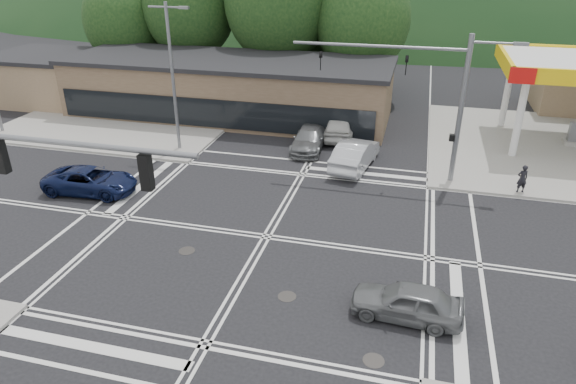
% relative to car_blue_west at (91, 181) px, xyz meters
% --- Properties ---
extents(ground, '(120.00, 120.00, 0.00)m').
position_rel_car_blue_west_xyz_m(ground, '(10.33, -2.12, -0.67)').
color(ground, black).
rests_on(ground, ground).
extents(sidewalk_ne, '(16.00, 16.00, 0.15)m').
position_rel_car_blue_west_xyz_m(sidewalk_ne, '(25.33, 12.88, -0.60)').
color(sidewalk_ne, gray).
rests_on(sidewalk_ne, ground).
extents(sidewalk_nw, '(16.00, 16.00, 0.15)m').
position_rel_car_blue_west_xyz_m(sidewalk_nw, '(-4.67, 12.88, -0.60)').
color(sidewalk_nw, gray).
rests_on(sidewalk_nw, ground).
extents(commercial_row, '(24.00, 8.00, 4.00)m').
position_rel_car_blue_west_xyz_m(commercial_row, '(2.33, 14.88, 1.33)').
color(commercial_row, brown).
rests_on(commercial_row, ground).
extents(commercial_nw, '(8.00, 7.00, 3.60)m').
position_rel_car_blue_west_xyz_m(commercial_nw, '(-13.67, 14.88, 1.13)').
color(commercial_nw, '#846B4F').
rests_on(commercial_nw, ground).
extents(hill_north, '(252.00, 126.00, 140.00)m').
position_rel_car_blue_west_xyz_m(hill_north, '(10.33, 87.88, -0.67)').
color(hill_north, '#183518').
rests_on(hill_north, ground).
extents(tree_n_a, '(8.00, 8.00, 11.75)m').
position_rel_car_blue_west_xyz_m(tree_n_a, '(-3.67, 21.88, 6.47)').
color(tree_n_a, '#382619').
rests_on(tree_n_a, ground).
extents(tree_n_b, '(9.00, 9.00, 12.98)m').
position_rel_car_blue_west_xyz_m(tree_n_b, '(4.33, 21.88, 7.12)').
color(tree_n_b, '#382619').
rests_on(tree_n_b, ground).
extents(tree_n_c, '(7.60, 7.60, 10.87)m').
position_rel_car_blue_west_xyz_m(tree_n_c, '(11.33, 21.88, 5.82)').
color(tree_n_c, '#382619').
rests_on(tree_n_c, ground).
extents(tree_n_d, '(6.80, 6.80, 9.76)m').
position_rel_car_blue_west_xyz_m(tree_n_d, '(-9.67, 20.88, 5.16)').
color(tree_n_d, '#382619').
rests_on(tree_n_d, ground).
extents(tree_n_e, '(8.40, 8.40, 11.98)m').
position_rel_car_blue_west_xyz_m(tree_n_e, '(8.33, 25.88, 6.47)').
color(tree_n_e, '#382619').
rests_on(tree_n_e, ground).
extents(streetlight_nw, '(2.50, 0.25, 9.00)m').
position_rel_car_blue_west_xyz_m(streetlight_nw, '(1.89, 6.88, 4.37)').
color(streetlight_nw, slate).
rests_on(streetlight_nw, ground).
extents(signal_mast_ne, '(11.65, 0.30, 8.00)m').
position_rel_car_blue_west_xyz_m(signal_mast_ne, '(17.27, 6.08, 4.40)').
color(signal_mast_ne, slate).
rests_on(signal_mast_ne, ground).
extents(car_blue_west, '(5.01, 2.59, 1.35)m').
position_rel_car_blue_west_xyz_m(car_blue_west, '(0.00, 0.00, 0.00)').
color(car_blue_west, '#0C1435').
rests_on(car_blue_west, ground).
extents(car_grey_center, '(4.01, 1.82, 1.33)m').
position_rel_car_blue_west_xyz_m(car_grey_center, '(16.69, -6.19, -0.01)').
color(car_grey_center, slate).
rests_on(car_grey_center, ground).
extents(car_queue_a, '(2.50, 5.17, 1.63)m').
position_rel_car_blue_west_xyz_m(car_queue_a, '(13.08, 6.88, 0.14)').
color(car_queue_a, '#B6B8BE').
rests_on(car_queue_a, ground).
extents(car_queue_b, '(2.48, 5.08, 1.67)m').
position_rel_car_blue_west_xyz_m(car_queue_b, '(11.33, 11.88, 0.16)').
color(car_queue_b, silver).
rests_on(car_queue_b, ground).
extents(car_northbound, '(2.14, 4.79, 1.37)m').
position_rel_car_blue_west_xyz_m(car_northbound, '(9.83, 9.12, 0.01)').
color(car_northbound, '#5B5E60').
rests_on(car_northbound, ground).
extents(pedestrian, '(0.64, 0.52, 1.53)m').
position_rel_car_blue_west_xyz_m(pedestrian, '(22.03, 5.38, 0.24)').
color(pedestrian, black).
rests_on(pedestrian, sidewalk_ne).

